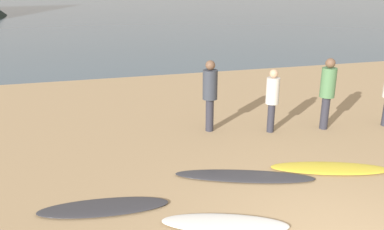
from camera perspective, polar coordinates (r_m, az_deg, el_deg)
The scene contains 9 objects.
ground_plane at distance 14.54m, azimuth -1.99°, elevation 4.22°, with size 120.00×120.00×0.20m, color tan.
ocean_water at distance 65.28m, azimuth -13.27°, elevation 15.17°, with size 140.00×100.00×0.01m, color #475B6B.
surfboard_1 at distance 6.81m, azimuth -12.53°, elevation -12.77°, with size 2.12×0.57×0.06m, color #333338.
surfboard_2 at distance 6.29m, azimuth 4.73°, elevation -15.22°, with size 1.95×0.53×0.07m, color white.
surfboard_3 at distance 7.67m, azimuth 7.53°, elevation -8.68°, with size 2.64×0.52×0.06m, color #333338.
surfboard_4 at distance 8.35m, azimuth 19.12°, elevation -7.21°, with size 2.31×0.57×0.08m, color yellow.
person_0 at distance 9.58m, azimuth 2.59°, elevation 3.58°, with size 0.36×0.36×1.76m.
person_1 at distance 10.26m, azimuth 18.85°, elevation 3.67°, with size 0.36×0.36×1.79m.
person_2 at distance 9.72m, azimuth 11.45°, elevation 2.73°, with size 0.32×0.32×1.57m.
Camera 1 is at (-3.33, -3.67, 3.54)m, focal length 37.23 mm.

